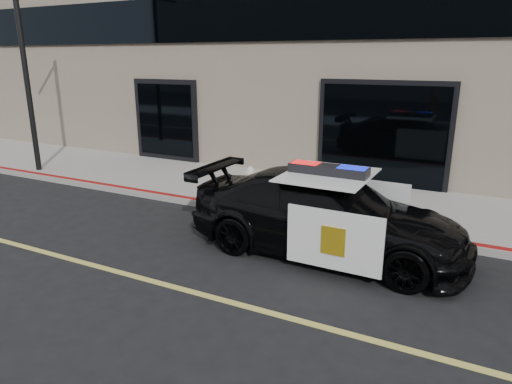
% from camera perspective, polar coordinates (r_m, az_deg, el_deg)
% --- Properties ---
extents(ground, '(120.00, 120.00, 0.00)m').
position_cam_1_polar(ground, '(6.28, 10.02, -16.73)').
color(ground, black).
rests_on(ground, ground).
extents(sidewalk_n, '(60.00, 3.50, 0.15)m').
position_cam_1_polar(sidewalk_n, '(10.95, 18.24, -2.15)').
color(sidewalk_n, gray).
rests_on(sidewalk_n, ground).
extents(police_car, '(2.35, 5.04, 1.63)m').
position_cam_1_polar(police_car, '(8.23, 8.81, -2.76)').
color(police_car, black).
rests_on(police_car, ground).
extents(fire_hydrant, '(0.33, 0.45, 0.72)m').
position_cam_1_polar(fire_hydrant, '(11.24, -0.72, 1.36)').
color(fire_hydrant, beige).
rests_on(fire_hydrant, sidewalk_n).
extents(street_light, '(0.16, 1.41, 5.56)m').
position_cam_1_polar(street_light, '(14.93, -27.17, 13.98)').
color(street_light, black).
rests_on(street_light, sidewalk_n).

